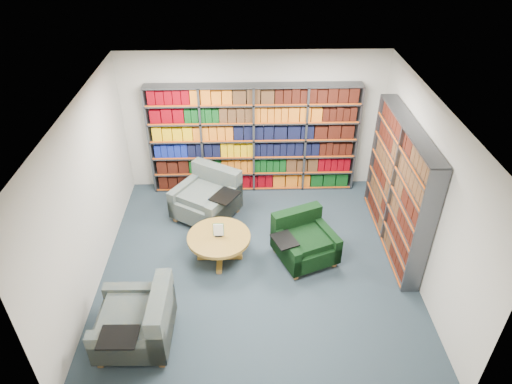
{
  "coord_description": "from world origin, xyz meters",
  "views": [
    {
      "loc": [
        -0.17,
        -5.57,
        5.23
      ],
      "look_at": [
        0.0,
        0.6,
        1.05
      ],
      "focal_mm": 32.0,
      "sensor_mm": 36.0,
      "label": 1
    }
  ],
  "objects_px": {
    "chair_green_right": "(303,241)",
    "coffee_table": "(219,241)",
    "chair_teal_left": "(209,198)",
    "chair_teal_front": "(141,323)"
  },
  "relations": [
    {
      "from": "chair_teal_front",
      "to": "coffee_table",
      "type": "height_order",
      "value": "chair_teal_front"
    },
    {
      "from": "chair_green_right",
      "to": "coffee_table",
      "type": "bearing_deg",
      "value": -178.24
    },
    {
      "from": "coffee_table",
      "to": "chair_green_right",
      "type": "bearing_deg",
      "value": 1.76
    },
    {
      "from": "chair_green_right",
      "to": "coffee_table",
      "type": "xyz_separation_m",
      "value": [
        -1.38,
        -0.04,
        0.07
      ]
    },
    {
      "from": "chair_teal_left",
      "to": "coffee_table",
      "type": "height_order",
      "value": "chair_teal_left"
    },
    {
      "from": "coffee_table",
      "to": "chair_teal_front",
      "type": "bearing_deg",
      "value": -120.85
    },
    {
      "from": "chair_teal_left",
      "to": "chair_teal_front",
      "type": "bearing_deg",
      "value": -104.22
    },
    {
      "from": "coffee_table",
      "to": "chair_teal_left",
      "type": "bearing_deg",
      "value": 100.7
    },
    {
      "from": "chair_green_right",
      "to": "coffee_table",
      "type": "relative_size",
      "value": 1.13
    },
    {
      "from": "chair_teal_left",
      "to": "chair_green_right",
      "type": "height_order",
      "value": "chair_teal_left"
    }
  ]
}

